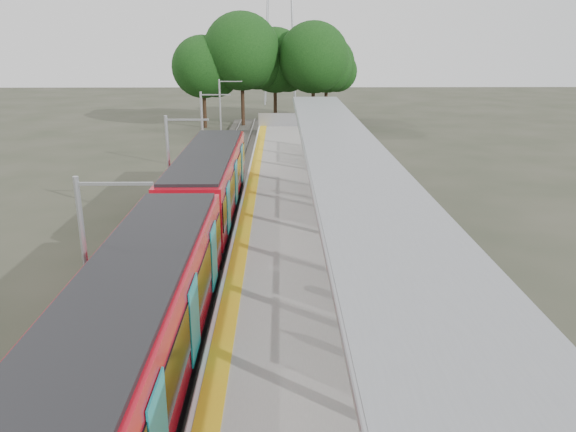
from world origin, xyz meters
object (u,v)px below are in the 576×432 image
object	(u,v)px
train	(185,230)
bench_mid	(360,207)
info_pillar_far	(328,187)
bench_near	(384,257)
litter_bin	(367,291)
info_pillar_near	(396,347)
bench_far	(336,156)

from	to	relation	value
train	bench_mid	distance (m)	8.50
train	info_pillar_far	world-z (taller)	train
train	bench_near	bearing A→B (deg)	-11.95
litter_bin	bench_near	bearing A→B (deg)	69.99
bench_near	info_pillar_near	bearing A→B (deg)	-86.37
bench_near	train	bearing A→B (deg)	179.07
bench_near	bench_mid	world-z (taller)	bench_mid
info_pillar_far	litter_bin	bearing A→B (deg)	-97.45
bench_mid	bench_far	world-z (taller)	bench_far
bench_mid	bench_far	distance (m)	11.33
info_pillar_far	bench_near	bearing A→B (deg)	-90.90
train	info_pillar_near	bearing A→B (deg)	-50.84
train	bench_far	size ratio (longest dim) A/B	18.10
litter_bin	info_pillar_far	bearing A→B (deg)	91.27
bench_near	litter_bin	xyz separation A→B (m)	(-0.97, -2.65, -0.03)
info_pillar_near	info_pillar_far	world-z (taller)	info_pillar_far
info_pillar_far	litter_bin	size ratio (longest dim) A/B	1.70
info_pillar_near	litter_bin	size ratio (longest dim) A/B	1.63
bench_near	info_pillar_near	world-z (taller)	info_pillar_near
litter_bin	info_pillar_near	bearing A→B (deg)	-87.47
train	bench_near	world-z (taller)	train
bench_near	info_pillar_far	size ratio (longest dim) A/B	0.90
train	bench_mid	size ratio (longest dim) A/B	17.93
info_pillar_far	litter_bin	xyz separation A→B (m)	(0.26, -11.55, -0.23)
bench_far	info_pillar_far	world-z (taller)	info_pillar_far
bench_far	bench_near	bearing A→B (deg)	-90.05
litter_bin	bench_mid	bearing A→B (deg)	83.72
bench_near	litter_bin	distance (m)	2.83
bench_mid	litter_bin	world-z (taller)	bench_mid
info_pillar_near	litter_bin	xyz separation A→B (m)	(-0.16, 3.58, -0.20)
bench_near	bench_mid	bearing A→B (deg)	101.02
bench_far	litter_bin	xyz separation A→B (m)	(-0.96, -20.11, -0.06)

